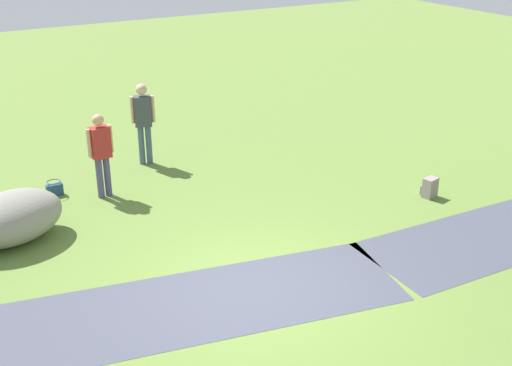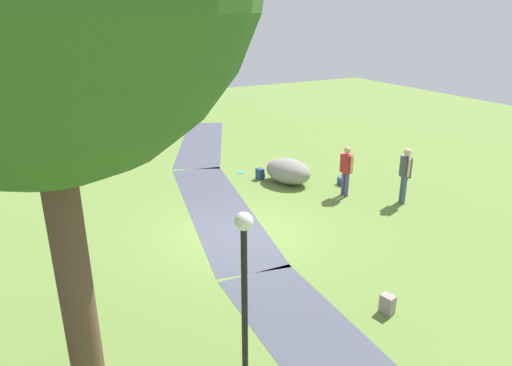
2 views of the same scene
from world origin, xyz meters
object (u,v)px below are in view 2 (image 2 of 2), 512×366
at_px(woman_with_handbag, 346,168).
at_px(backpack_by_boulder, 260,174).
at_px(lamp_post, 244,283).
at_px(man_near_boulder, 405,171).
at_px(frisbee_on_grass, 241,173).
at_px(handbag_on_grass, 341,181).
at_px(spare_backpack_on_lawn, 388,304).
at_px(lawn_boulder, 288,171).

height_order(woman_with_handbag, backpack_by_boulder, woman_with_handbag).
relative_size(lamp_post, man_near_boulder, 1.71).
xyz_separation_m(backpack_by_boulder, frisbee_on_grass, (0.94, 0.33, -0.18)).
relative_size(lamp_post, woman_with_handbag, 1.83).
distance_m(woman_with_handbag, frisbee_on_grass, 4.34).
bearing_deg(backpack_by_boulder, frisbee_on_grass, 19.42).
xyz_separation_m(lamp_post, handbag_on_grass, (6.73, -7.21, -1.80)).
height_order(backpack_by_boulder, spare_backpack_on_lawn, same).
distance_m(handbag_on_grass, backpack_by_boulder, 2.94).
bearing_deg(lamp_post, backpack_by_boulder, -29.91).
distance_m(lawn_boulder, backpack_by_boulder, 1.11).
relative_size(woman_with_handbag, handbag_on_grass, 5.27).
bearing_deg(woman_with_handbag, lamp_post, 131.35).
bearing_deg(spare_backpack_on_lawn, man_near_boulder, -47.23).
bearing_deg(handbag_on_grass, man_near_boulder, -161.81).
height_order(woman_with_handbag, man_near_boulder, man_near_boulder).
bearing_deg(lawn_boulder, spare_backpack_on_lawn, 163.36).
bearing_deg(spare_backpack_on_lawn, woman_with_handbag, -30.50).
relative_size(lamp_post, frisbee_on_grass, 12.90).
height_order(man_near_boulder, frisbee_on_grass, man_near_boulder).
xyz_separation_m(man_near_boulder, frisbee_on_grass, (5.06, 3.30, -1.05)).
bearing_deg(man_near_boulder, backpack_by_boulder, 35.78).
bearing_deg(backpack_by_boulder, lawn_boulder, -140.26).
distance_m(lamp_post, lawn_boulder, 9.76).
xyz_separation_m(woman_with_handbag, handbag_on_grass, (0.85, -0.52, -0.84)).
height_order(lawn_boulder, handbag_on_grass, lawn_boulder).
height_order(lamp_post, man_near_boulder, lamp_post).
bearing_deg(backpack_by_boulder, handbag_on_grass, -130.39).
bearing_deg(frisbee_on_grass, backpack_by_boulder, -160.58).
bearing_deg(lamp_post, man_near_boulder, -60.30).
bearing_deg(man_near_boulder, frisbee_on_grass, 33.11).
height_order(lamp_post, frisbee_on_grass, lamp_post).
height_order(lamp_post, backpack_by_boulder, lamp_post).
bearing_deg(handbag_on_grass, lawn_boulder, 55.23).
bearing_deg(man_near_boulder, woman_with_handbag, 42.66).
height_order(lawn_boulder, frisbee_on_grass, lawn_boulder).
distance_m(lawn_boulder, man_near_boulder, 4.04).
distance_m(backpack_by_boulder, spare_backpack_on_lawn, 8.42).
bearing_deg(lawn_boulder, backpack_by_boulder, 39.74).
xyz_separation_m(lawn_boulder, woman_with_handbag, (-1.93, -1.03, 0.54)).
bearing_deg(backpack_by_boulder, spare_backpack_on_lawn, 169.48).
relative_size(man_near_boulder, backpack_by_boulder, 4.53).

